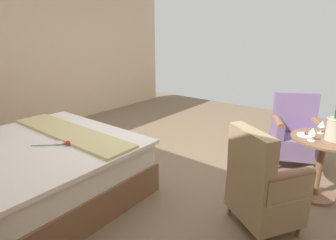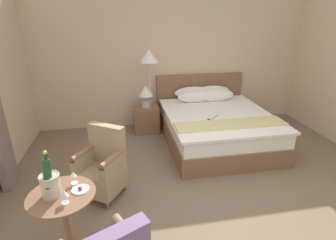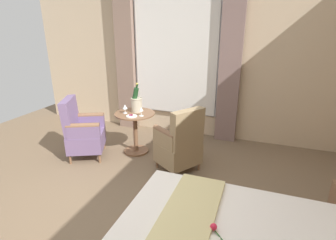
% 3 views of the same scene
% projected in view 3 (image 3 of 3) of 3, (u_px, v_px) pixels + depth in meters
% --- Properties ---
extents(ground_plane, '(7.26, 7.26, 0.00)m').
position_uv_depth(ground_plane, '(89.00, 226.00, 2.71)').
color(ground_plane, '#766049').
extents(wall_window_side, '(0.27, 5.88, 2.96)m').
position_uv_depth(wall_window_side, '(177.00, 54.00, 4.74)').
color(wall_window_side, beige).
rests_on(wall_window_side, ground).
extents(side_table_round, '(0.63, 0.63, 0.67)m').
position_uv_depth(side_table_round, '(135.00, 129.00, 4.19)').
color(side_table_round, brown).
rests_on(side_table_round, ground).
extents(champagne_bucket, '(0.19, 0.19, 0.47)m').
position_uv_depth(champagne_bucket, '(136.00, 103.00, 4.12)').
color(champagne_bucket, beige).
rests_on(champagne_bucket, side_table_round).
extents(wine_glass_near_bucket, '(0.08, 0.08, 0.14)m').
position_uv_depth(wine_glass_near_bucket, '(125.00, 107.00, 4.06)').
color(wine_glass_near_bucket, white).
rests_on(wine_glass_near_bucket, side_table_round).
extents(wine_glass_near_edge, '(0.07, 0.07, 0.14)m').
position_uv_depth(wine_glass_near_edge, '(141.00, 110.00, 3.93)').
color(wine_glass_near_edge, white).
rests_on(wine_glass_near_edge, side_table_round).
extents(snack_plate, '(0.17, 0.17, 0.04)m').
position_uv_depth(snack_plate, '(132.00, 116.00, 3.94)').
color(snack_plate, white).
rests_on(snack_plate, side_table_round).
extents(armchair_by_window, '(0.70, 0.70, 0.94)m').
position_uv_depth(armchair_by_window, '(180.00, 144.00, 3.64)').
color(armchair_by_window, brown).
rests_on(armchair_by_window, ground).
extents(armchair_facing_bed, '(0.74, 0.73, 0.94)m').
position_uv_depth(armchair_facing_bed, '(83.00, 131.00, 4.05)').
color(armchair_facing_bed, brown).
rests_on(armchair_facing_bed, ground).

